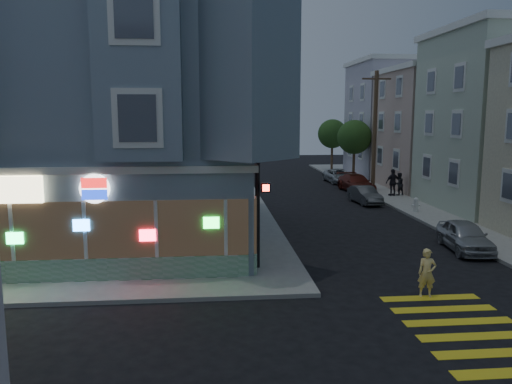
{
  "coord_description": "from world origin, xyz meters",
  "views": [
    {
      "loc": [
        -0.51,
        -13.16,
        5.84
      ],
      "look_at": [
        1.36,
        7.08,
        2.71
      ],
      "focal_mm": 35.0,
      "sensor_mm": 36.0,
      "label": 1
    }
  ],
  "objects": [
    {
      "name": "utility_pole",
      "position": [
        12.0,
        24.0,
        4.8
      ],
      "size": [
        2.2,
        0.3,
        9.0
      ],
      "color": "#4C3826",
      "rests_on": "sidewalk_ne"
    },
    {
      "name": "street_tree_near",
      "position": [
        12.2,
        30.0,
        3.94
      ],
      "size": [
        3.0,
        3.0,
        5.3
      ],
      "color": "#4C3826",
      "rests_on": "sidewalk_ne"
    },
    {
      "name": "pedestrian_a",
      "position": [
        13.0,
        21.26,
        0.96
      ],
      "size": [
        0.94,
        0.83,
        1.62
      ],
      "primitive_type": "imported",
      "rotation": [
        0.0,
        0.0,
        3.46
      ],
      "color": "black",
      "rests_on": "sidewalk_ne"
    },
    {
      "name": "ground",
      "position": [
        0.0,
        0.0,
        0.0
      ],
      "size": [
        120.0,
        120.0,
        0.0
      ],
      "primitive_type": "plane",
      "color": "black",
      "rests_on": "ground"
    },
    {
      "name": "parked_car_a",
      "position": [
        10.49,
        7.05,
        0.65
      ],
      "size": [
        2.0,
        3.99,
        1.3
      ],
      "primitive_type": "imported",
      "rotation": [
        0.0,
        0.0,
        -0.12
      ],
      "color": "#A4A8AC",
      "rests_on": "ground"
    },
    {
      "name": "street_tree_far",
      "position": [
        12.2,
        38.0,
        3.94
      ],
      "size": [
        3.0,
        3.0,
        5.3
      ],
      "color": "#4C3826",
      "rests_on": "sidewalk_ne"
    },
    {
      "name": "corner_building",
      "position": [
        -6.0,
        10.98,
        5.82
      ],
      "size": [
        14.6,
        14.6,
        11.4
      ],
      "color": "slate",
      "rests_on": "sidewalk_nw"
    },
    {
      "name": "fire_hydrant",
      "position": [
        11.66,
        15.04,
        0.6
      ],
      "size": [
        0.5,
        0.29,
        0.86
      ],
      "color": "white",
      "rests_on": "sidewalk_ne"
    },
    {
      "name": "parked_car_d",
      "position": [
        10.7,
        29.27,
        0.59
      ],
      "size": [
        2.18,
        4.35,
        1.18
      ],
      "primitive_type": "imported",
      "rotation": [
        0.0,
        0.0,
        0.05
      ],
      "color": "#AAB0B5",
      "rests_on": "ground"
    },
    {
      "name": "row_house_d",
      "position": [
        19.5,
        34.0,
        5.4
      ],
      "size": [
        12.0,
        8.6,
        10.5
      ],
      "primitive_type": "cube",
      "color": "#A8A2B3",
      "rests_on": "sidewalk_ne"
    },
    {
      "name": "row_house_c",
      "position": [
        19.5,
        25.0,
        4.65
      ],
      "size": [
        12.0,
        8.6,
        9.0
      ],
      "primitive_type": "cube",
      "color": "#B99E8F",
      "rests_on": "sidewalk_ne"
    },
    {
      "name": "parked_car_c",
      "position": [
        10.7,
        24.07,
        0.66
      ],
      "size": [
        2.24,
        4.71,
        1.33
      ],
      "primitive_type": "imported",
      "rotation": [
        0.0,
        0.0,
        0.08
      ],
      "color": "maroon",
      "rests_on": "ground"
    },
    {
      "name": "pedestrian_b",
      "position": [
        12.47,
        21.03,
        1.11
      ],
      "size": [
        1.2,
        0.69,
        1.92
      ],
      "primitive_type": "imported",
      "rotation": [
        0.0,
        0.0,
        3.35
      ],
      "color": "black",
      "rests_on": "sidewalk_ne"
    },
    {
      "name": "parked_car_b",
      "position": [
        9.75,
        18.87,
        0.58
      ],
      "size": [
        1.55,
        3.63,
        1.16
      ],
      "primitive_type": "imported",
      "rotation": [
        0.0,
        0.0,
        0.09
      ],
      "color": "#3E4144",
      "rests_on": "ground"
    },
    {
      "name": "traffic_signal",
      "position": [
        1.25,
        4.86,
        3.93
      ],
      "size": [
        0.67,
        0.63,
        5.6
      ],
      "rotation": [
        0.0,
        0.0,
        -0.15
      ],
      "color": "black",
      "rests_on": "sidewalk_nw"
    },
    {
      "name": "sidewalk_nw",
      "position": [
        -13.5,
        23.0,
        0.07
      ],
      "size": [
        33.0,
        42.0,
        0.15
      ],
      "primitive_type": "cube",
      "color": "gray",
      "rests_on": "ground"
    },
    {
      "name": "running_child",
      "position": [
        6.43,
        1.8,
        0.8
      ],
      "size": [
        0.63,
        0.47,
        1.59
      ],
      "primitive_type": "imported",
      "rotation": [
        0.0,
        0.0,
        -0.16
      ],
      "color": "#FADB80",
      "rests_on": "ground"
    }
  ]
}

